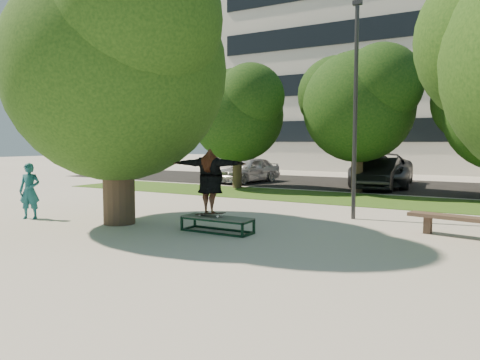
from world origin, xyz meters
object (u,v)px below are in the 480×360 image
Objects in this scene: tree_left at (116,58)px; grind_box at (217,224)px; car_silver_a at (248,170)px; car_dark at (379,174)px; lamppost at (355,108)px; bystander at (30,191)px; car_grey at (382,170)px.

tree_left is 5.21m from grind_box.
tree_left is at bearing -175.06° from grind_box.
car_silver_a is 7.02m from car_dark.
car_silver_a is at bearing 104.16° from tree_left.
lamppost is 9.33m from car_dark.
bystander is (-2.71, -0.81, -3.62)m from tree_left.
tree_left is at bearing -13.73° from bystander.
tree_left is 13.70m from car_silver_a.
grind_box is 12.56m from car_dark.
grind_box is 14.27m from car_grey.
car_dark is at bearing 99.59° from lamppost.
car_silver_a is (-3.23, 12.79, -3.72)m from tree_left.
car_grey is at bearing 76.45° from tree_left.
lamppost is 5.22m from grind_box.
bystander reaches higher than grind_box.
grind_box is 0.40× the size of car_dark.
grind_box is at bearing -121.95° from lamppost.
car_grey is at bearing 88.08° from grind_box.
bystander is 0.27× the size of car_grey.
bystander reaches higher than car_dark.
lamppost is (5.29, 3.91, -1.27)m from tree_left.
car_dark is at bearing 34.11° from bystander.
car_silver_a is at bearing 133.81° from lamppost.
car_silver_a is (-0.52, 13.59, -0.11)m from bystander.
car_dark is (3.79, 12.79, -3.68)m from tree_left.
grind_box is at bearing -53.64° from car_silver_a.
car_silver_a is (-6.25, 12.53, 0.51)m from grind_box.
bystander is at bearing -77.96° from car_silver_a.
lamppost is 11.01m from car_grey.
lamppost is 12.55m from car_silver_a.
car_grey is at bearing 24.25° from car_silver_a.
lamppost is 3.39× the size of grind_box.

